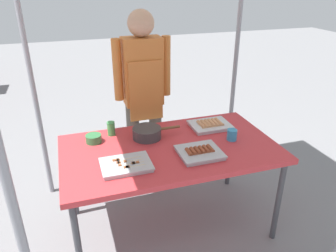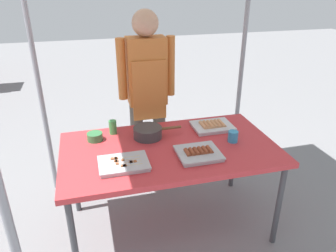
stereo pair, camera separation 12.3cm
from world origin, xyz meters
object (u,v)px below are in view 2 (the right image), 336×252
(drink_cup_by_wok, at_px, (233,136))
(cooking_wok, at_px, (148,132))
(condiment_bowl, at_px, (95,137))
(drink_cup_near_edge, at_px, (113,127))
(tray_meat_skewers, at_px, (124,164))
(stall_table, at_px, (170,153))
(tray_pork_links, at_px, (212,126))
(vendor_woman, at_px, (147,87))
(tray_grilled_sausages, at_px, (198,153))

(drink_cup_by_wok, bearing_deg, cooking_wok, 158.98)
(condiment_bowl, relative_size, drink_cup_near_edge, 1.07)
(tray_meat_skewers, height_order, condiment_bowl, condiment_bowl)
(stall_table, bearing_deg, tray_pork_links, 27.43)
(tray_meat_skewers, height_order, cooking_wok, cooking_wok)
(tray_pork_links, height_order, condiment_bowl, condiment_bowl)
(tray_pork_links, bearing_deg, stall_table, -152.57)
(tray_meat_skewers, relative_size, vendor_woman, 0.20)
(tray_pork_links, xyz_separation_m, condiment_bowl, (-0.96, 0.03, 0.01))
(stall_table, xyz_separation_m, drink_cup_by_wok, (0.49, -0.04, 0.10))
(stall_table, distance_m, cooking_wok, 0.25)
(cooking_wok, relative_size, vendor_woman, 0.23)
(condiment_bowl, xyz_separation_m, drink_cup_near_edge, (0.15, 0.08, 0.03))
(cooking_wok, distance_m, drink_cup_near_edge, 0.30)
(condiment_bowl, bearing_deg, drink_cup_near_edge, 28.90)
(cooking_wok, distance_m, vendor_woman, 0.56)
(tray_grilled_sausages, relative_size, tray_meat_skewers, 0.91)
(vendor_woman, bearing_deg, stall_table, 91.90)
(tray_pork_links, xyz_separation_m, drink_cup_by_wok, (0.06, -0.26, 0.02))
(stall_table, distance_m, vendor_woman, 0.77)
(tray_pork_links, distance_m, drink_cup_near_edge, 0.82)
(cooking_wok, bearing_deg, drink_cup_near_edge, 152.27)
(tray_pork_links, bearing_deg, vendor_woman, 132.90)
(tray_meat_skewers, xyz_separation_m, tray_pork_links, (0.80, 0.40, 0.00))
(tray_grilled_sausages, distance_m, drink_cup_by_wok, 0.36)
(tray_meat_skewers, distance_m, vendor_woman, 0.98)
(stall_table, xyz_separation_m, tray_grilled_sausages, (0.16, -0.18, 0.07))
(tray_grilled_sausages, xyz_separation_m, drink_cup_near_edge, (-0.55, 0.51, 0.04))
(tray_meat_skewers, height_order, tray_pork_links, tray_pork_links)
(stall_table, height_order, condiment_bowl, condiment_bowl)
(tray_grilled_sausages, height_order, tray_meat_skewers, tray_grilled_sausages)
(drink_cup_by_wok, bearing_deg, vendor_woman, 124.54)
(vendor_woman, bearing_deg, drink_cup_by_wok, 124.54)
(tray_grilled_sausages, relative_size, condiment_bowl, 2.51)
(stall_table, relative_size, tray_meat_skewers, 4.78)
(tray_meat_skewers, bearing_deg, cooking_wok, 56.80)
(tray_grilled_sausages, distance_m, cooking_wok, 0.47)
(condiment_bowl, bearing_deg, tray_meat_skewers, -69.00)
(drink_cup_near_edge, distance_m, vendor_woman, 0.55)
(drink_cup_by_wok, relative_size, vendor_woman, 0.05)
(tray_grilled_sausages, distance_m, drink_cup_near_edge, 0.75)
(condiment_bowl, relative_size, vendor_woman, 0.07)
(condiment_bowl, distance_m, vendor_woman, 0.72)
(tray_grilled_sausages, bearing_deg, drink_cup_by_wok, 22.50)
(tray_grilled_sausages, height_order, cooking_wok, cooking_wok)
(tray_grilled_sausages, bearing_deg, stall_table, 133.17)
(tray_pork_links, distance_m, cooking_wok, 0.55)
(stall_table, xyz_separation_m, condiment_bowl, (-0.53, 0.25, 0.08))
(cooking_wok, distance_m, condiment_bowl, 0.41)
(stall_table, distance_m, condiment_bowl, 0.60)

